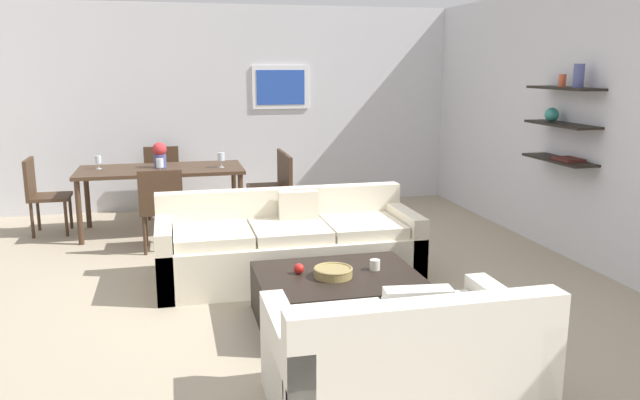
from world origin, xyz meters
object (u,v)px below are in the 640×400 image
object	(u,v)px
candle_jar	(375,265)
centerpiece_vase	(160,154)
wine_glass_right_near	(221,157)
dining_table	(161,174)
sofa_beige	(288,247)
coffee_table	(338,299)
apple_on_coffee_table	(299,269)
wine_glass_left_far	(98,160)
dining_chair_foot	(161,204)
dining_chair_head	(162,177)
dining_chair_right_near	(278,187)
wine_glass_foot	(160,163)
loveseat_white	(403,362)
wine_glass_head	(160,153)
decorative_bowl	(333,272)
dining_chair_right_far	(273,181)
dining_chair_left_far	(42,191)

from	to	relation	value
candle_jar	centerpiece_vase	distance (m)	3.50
wine_glass_right_near	dining_table	bearing A→B (deg)	171.01
sofa_beige	coffee_table	size ratio (longest dim) A/B	1.92
apple_on_coffee_table	wine_glass_left_far	world-z (taller)	wine_glass_left_far
dining_chair_foot	wine_glass_left_far	world-z (taller)	wine_glass_left_far
dining_chair_head	dining_chair_foot	distance (m)	1.70
coffee_table	wine_glass_right_near	distance (m)	3.11
dining_chair_right_near	wine_glass_left_far	xyz separation A→B (m)	(-2.03, 0.31, 0.35)
dining_chair_right_near	dining_table	bearing A→B (deg)	171.58
sofa_beige	dining_chair_head	bearing A→B (deg)	111.56
coffee_table	wine_glass_foot	xyz separation A→B (m)	(-1.30, 2.70, 0.67)
sofa_beige	dining_chair_right_near	world-z (taller)	dining_chair_right_near
sofa_beige	loveseat_white	world-z (taller)	same
candle_jar	dining_chair_head	distance (m)	4.20
dining_chair_right_near	loveseat_white	bearing A→B (deg)	-90.13
wine_glass_foot	dining_chair_right_near	bearing A→B (deg)	7.75
loveseat_white	dining_chair_right_near	world-z (taller)	dining_chair_right_near
wine_glass_head	centerpiece_vase	bearing A→B (deg)	-90.28
loveseat_white	dining_table	bearing A→B (deg)	106.97
dining_table	dining_chair_head	distance (m)	0.87
dining_table	wine_glass_left_far	distance (m)	0.72
loveseat_white	centerpiece_vase	distance (m)	4.64
wine_glass_head	apple_on_coffee_table	bearing A→B (deg)	-73.21
dining_table	decorative_bowl	bearing A→B (deg)	-68.16
loveseat_white	dining_chair_right_near	xyz separation A→B (m)	(0.01, 4.17, 0.21)
dining_chair_head	centerpiece_vase	distance (m)	0.91
dining_chair_foot	wine_glass_right_near	bearing A→B (deg)	46.96
candle_jar	dining_chair_foot	size ratio (longest dim) A/B	0.09
dining_chair_right_near	wine_glass_foot	world-z (taller)	wine_glass_foot
dining_chair_foot	wine_glass_head	size ratio (longest dim) A/B	5.01
dining_chair_head	centerpiece_vase	size ratio (longest dim) A/B	2.96
loveseat_white	centerpiece_vase	world-z (taller)	centerpiece_vase
apple_on_coffee_table	dining_chair_right_near	size ratio (longest dim) A/B	0.09
sofa_beige	apple_on_coffee_table	size ratio (longest dim) A/B	29.12
centerpiece_vase	loveseat_white	bearing A→B (deg)	-73.15
sofa_beige	coffee_table	xyz separation A→B (m)	(0.18, -1.09, -0.10)
wine_glass_right_near	sofa_beige	bearing A→B (deg)	-77.07
apple_on_coffee_table	centerpiece_vase	world-z (taller)	centerpiece_vase
loveseat_white	coffee_table	distance (m)	1.29
decorative_bowl	dining_chair_head	bearing A→B (deg)	107.49
sofa_beige	wine_glass_left_far	xyz separation A→B (m)	(-1.81, 2.10, 0.56)
apple_on_coffee_table	dining_chair_right_far	world-z (taller)	dining_chair_right_far
dining_chair_right_near	decorative_bowl	bearing A→B (deg)	-91.80
wine_glass_left_far	wine_glass_foot	world-z (taller)	wine_glass_foot
sofa_beige	apple_on_coffee_table	distance (m)	1.01
dining_chair_left_far	centerpiece_vase	distance (m)	1.41
coffee_table	wine_glass_left_far	size ratio (longest dim) A/B	7.97
loveseat_white	dining_chair_left_far	xyz separation A→B (m)	(-2.67, 4.56, 0.21)
coffee_table	dining_chair_foot	size ratio (longest dim) A/B	1.38
wine_glass_foot	wine_glass_head	bearing A→B (deg)	90.00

